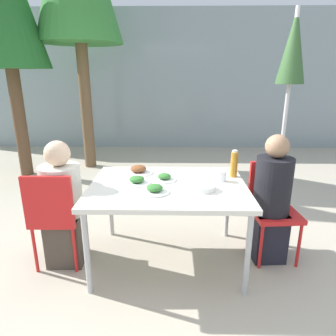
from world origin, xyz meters
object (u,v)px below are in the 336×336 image
Objects in this scene: person_right at (271,202)px; chair_left at (55,212)px; person_left at (63,208)px; drinking_cup at (222,176)px; closed_umbrella at (291,65)px; bottle at (234,164)px; salad_bowl at (204,187)px; chair_right at (273,202)px.

chair_left is at bearing 1.05° from person_right.
drinking_cup is (1.39, 0.13, 0.26)m from person_left.
closed_umbrella reaches higher than bottle.
salad_bowl is (-0.18, -0.22, -0.02)m from drinking_cup.
closed_umbrella is (0.34, 0.86, 1.22)m from chair_right.
closed_umbrella is 1.55m from drinking_cup.
person_right reaches higher than chair_left.
person_left is 4.49× the size of bottle.
bottle is at bearing 7.79° from person_left.
person_left is at bearing -155.07° from closed_umbrella.
drinking_cup is (-0.83, -0.91, -0.95)m from closed_umbrella.
bottle reaches higher than drinking_cup.
bottle is at bearing 48.04° from salad_bowl.
person_right is 5.99× the size of salad_bowl.
salad_bowl is (-0.67, -0.27, 0.24)m from chair_right.
chair_left is at bearing -171.80° from drinking_cup.
closed_umbrella is (2.27, 1.11, 1.22)m from chair_left.
chair_right is 0.76m from salad_bowl.
drinking_cup is (-0.45, 0.04, 0.23)m from person_right.
chair_right is 0.10m from person_right.
bottle is at bearing 10.38° from chair_left.
person_left is at bearing -1.33° from person_right.
closed_umbrella reaches higher than salad_bowl.
person_right is (1.89, 0.17, 0.03)m from chair_left.
person_right is at bearing -4.62° from drinking_cup.
person_right is 13.16× the size of drinking_cup.
bottle is (-0.32, 0.16, 0.31)m from person_right.
person_left is at bearing -174.81° from drinking_cup.
chair_left is 1.95m from chair_right.
person_left is 5.78× the size of salad_bowl.
chair_left is 1.48m from drinking_cup.
closed_umbrella reaches higher than chair_left.
person_right reaches higher than chair_right.
person_right is 4.66× the size of bottle.
drinking_cup is at bearing 50.60° from salad_bowl.
chair_left reaches higher than salad_bowl.
closed_umbrella reaches higher than person_left.
person_left is 12.70× the size of drinking_cup.
person_left is 2.73m from closed_umbrella.
salad_bowl is at bearing -131.96° from bottle.
chair_left is 1.28m from salad_bowl.
drinking_cup is (-0.13, -0.12, -0.08)m from bottle.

